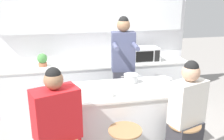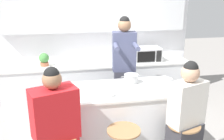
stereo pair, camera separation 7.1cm
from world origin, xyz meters
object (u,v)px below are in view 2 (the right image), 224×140
(coffee_cup_near, at_px, (110,94))
(microwave, at_px, (146,54))
(kitchen_island, at_px, (113,119))
(person_wrapped_blanket, at_px, (56,135))
(person_cooking, at_px, (124,72))
(cooking_pot, at_px, (131,79))
(potted_plant, at_px, (44,59))
(fruit_bowl, at_px, (165,81))
(person_seated_near, at_px, (185,124))
(banana_bunch, at_px, (66,95))

(coffee_cup_near, bearing_deg, microwave, 58.45)
(kitchen_island, bearing_deg, person_wrapped_blanket, -140.17)
(person_cooking, bearing_deg, microwave, 56.76)
(kitchen_island, height_order, coffee_cup_near, coffee_cup_near)
(microwave, bearing_deg, kitchen_island, -123.15)
(cooking_pot, height_order, potted_plant, potted_plant)
(person_cooking, bearing_deg, potted_plant, 157.47)
(person_wrapped_blanket, height_order, potted_plant, person_wrapped_blanket)
(kitchen_island, xyz_separation_m, fruit_bowl, (0.80, 0.10, 0.49))
(person_seated_near, height_order, banana_bunch, person_seated_near)
(coffee_cup_near, bearing_deg, cooking_pot, 47.69)
(coffee_cup_near, distance_m, banana_bunch, 0.55)
(person_wrapped_blanket, relative_size, fruit_bowl, 7.36)
(kitchen_island, distance_m, person_wrapped_blanket, 1.02)
(person_seated_near, bearing_deg, person_wrapped_blanket, 161.15)
(person_wrapped_blanket, height_order, banana_bunch, person_wrapped_blanket)
(person_cooking, relative_size, potted_plant, 7.66)
(banana_bunch, bearing_deg, coffee_cup_near, -12.86)
(person_wrapped_blanket, bearing_deg, microwave, 31.23)
(cooking_pot, bearing_deg, fruit_bowl, -10.52)
(kitchen_island, bearing_deg, cooking_pot, 32.49)
(coffee_cup_near, height_order, potted_plant, potted_plant)
(person_cooking, relative_size, person_wrapped_blanket, 1.24)
(microwave, bearing_deg, cooking_pot, -116.97)
(person_cooking, height_order, banana_bunch, person_cooking)
(person_wrapped_blanket, bearing_deg, cooking_pot, 18.48)
(person_seated_near, bearing_deg, microwave, 66.45)
(person_seated_near, relative_size, coffee_cup_near, 12.06)
(person_cooking, relative_size, fruit_bowl, 9.14)
(person_cooking, relative_size, microwave, 3.29)
(microwave, bearing_deg, potted_plant, 178.87)
(coffee_cup_near, relative_size, potted_plant, 0.50)
(banana_bunch, bearing_deg, cooking_pot, 18.67)
(person_cooking, distance_m, person_seated_near, 1.44)
(kitchen_island, distance_m, cooking_pot, 0.64)
(cooking_pot, height_order, fruit_bowl, cooking_pot)
(fruit_bowl, bearing_deg, cooking_pot, 169.48)
(person_wrapped_blanket, relative_size, coffee_cup_near, 12.23)
(fruit_bowl, bearing_deg, person_cooking, 127.95)
(coffee_cup_near, bearing_deg, fruit_bowl, 21.31)
(kitchen_island, height_order, person_wrapped_blanket, person_wrapped_blanket)
(cooking_pot, relative_size, coffee_cup_near, 2.48)
(coffee_cup_near, height_order, banana_bunch, coffee_cup_near)
(person_seated_near, xyz_separation_m, potted_plant, (-1.76, 2.10, 0.34))
(cooking_pot, distance_m, coffee_cup_near, 0.59)
(person_seated_near, distance_m, microwave, 2.10)
(person_wrapped_blanket, relative_size, microwave, 2.65)
(coffee_cup_near, distance_m, potted_plant, 1.94)
(kitchen_island, height_order, potted_plant, potted_plant)
(person_cooking, height_order, coffee_cup_near, person_cooking)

